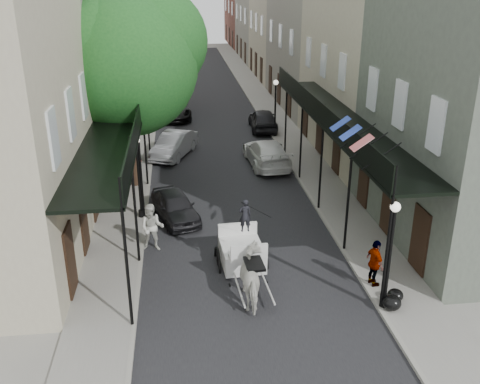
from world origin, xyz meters
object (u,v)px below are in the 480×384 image
object	(u,v)px
tree_near	(135,58)
pedestrian_walking	(152,228)
horse	(255,278)
carriage	(240,233)
tree_far	(147,39)
pedestrian_sidewalk_right	(375,263)
lamppost_left	(139,176)
car_left_far	(172,108)
lamppost_right_far	(275,107)
lamppost_right_near	(390,254)
car_right_near	(267,153)
pedestrian_sidewalk_left	(131,158)
car_left_near	(175,206)
car_right_far	(263,120)
car_left_mid	(174,145)

from	to	relation	value
tree_near	pedestrian_walking	distance (m)	9.07
horse	carriage	distance (m)	2.79
tree_far	pedestrian_sidewalk_right	distance (m)	26.71
lamppost_left	tree_far	bearing A→B (deg)	90.46
horse	car_left_far	bearing A→B (deg)	-87.31
lamppost_right_far	horse	xyz separation A→B (m)	(-4.12, -19.00, -1.16)
lamppost_right_near	car_right_near	bearing A→B (deg)	95.77
pedestrian_walking	carriage	bearing A→B (deg)	-12.93
lamppost_left	pedestrian_sidewalk_left	world-z (taller)	lamppost_left
horse	pedestrian_walking	size ratio (longest dim) A/B	1.08
lamppost_right_near	carriage	world-z (taller)	lamppost_right_near
pedestrian_sidewalk_left	lamppost_left	bearing A→B (deg)	70.34
tree_near	lamppost_left	xyz separation A→B (m)	(0.10, -4.18, -4.44)
tree_near	lamppost_right_far	bearing A→B (deg)	43.31
tree_far	horse	distance (m)	26.00
carriage	car_left_near	bearing A→B (deg)	117.68
tree_far	pedestrian_sidewalk_left	size ratio (longest dim) A/B	4.53
tree_near	car_right_near	xyz separation A→B (m)	(6.83, 2.34, -5.75)
tree_far	car_left_near	bearing A→B (deg)	-84.89
horse	pedestrian_sidewalk_right	size ratio (longest dim) A/B	1.23
lamppost_right_near	lamppost_right_far	bearing A→B (deg)	90.00
carriage	pedestrian_sidewalk_left	bearing A→B (deg)	112.43
pedestrian_walking	car_left_near	xyz separation A→B (m)	(0.90, 2.79, -0.34)
lamppost_right_near	car_right_far	distance (m)	21.92
pedestrian_sidewalk_right	car_left_near	world-z (taller)	pedestrian_sidewalk_right
pedestrian_sidewalk_left	car_left_far	distance (m)	12.71
pedestrian_walking	car_left_near	size ratio (longest dim) A/B	0.52
horse	tree_far	bearing A→B (deg)	-83.86
car_left_mid	car_left_far	size ratio (longest dim) A/B	0.79
lamppost_right_near	carriage	bearing A→B (deg)	138.62
pedestrian_sidewalk_right	car_left_far	size ratio (longest dim) A/B	0.31
lamppost_right_far	pedestrian_walking	distance (m)	16.85
carriage	pedestrian_walking	bearing A→B (deg)	156.31
lamppost_right_far	lamppost_left	bearing A→B (deg)	-124.35
tree_near	car_left_mid	world-z (taller)	tree_near
lamppost_right_near	car_left_near	xyz separation A→B (m)	(-6.70, 7.79, -1.41)
pedestrian_sidewalk_left	car_right_far	bearing A→B (deg)	-163.09
tree_far	car_left_near	xyz separation A→B (m)	(1.65, -18.39, -5.20)
lamppost_left	horse	bearing A→B (deg)	-59.75
tree_far	lamppost_right_far	world-z (taller)	tree_far
car_left_mid	car_right_far	bearing A→B (deg)	61.45
car_right_near	car_left_near	bearing A→B (deg)	48.88
tree_far	car_left_far	xyz separation A→B (m)	(1.56, -0.18, -5.08)
lamppost_left	horse	size ratio (longest dim) A/B	1.76
car_left_far	carriage	bearing A→B (deg)	-87.63
pedestrian_walking	pedestrian_sidewalk_left	xyz separation A→B (m)	(-1.38, 8.49, 0.09)
tree_far	pedestrian_walking	world-z (taller)	tree_far
car_left_near	car_right_near	xyz separation A→B (m)	(5.23, 6.73, 0.10)
pedestrian_sidewalk_left	car_left_mid	world-z (taller)	pedestrian_sidewalk_left
horse	pedestrian_walking	distance (m)	5.30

